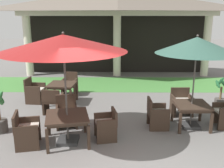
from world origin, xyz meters
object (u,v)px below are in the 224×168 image
(patio_chair_mid_left_north, at_px, (181,102))
(patio_chair_mid_right_north, at_px, (70,85))
(patio_chair_mid_right_west, at_px, (34,91))
(patio_chair_mid_right_south, at_px, (53,102))
(patio_table_mid_right, at_px, (62,86))
(patio_chair_near_foreground_west, at_px, (26,130))
(patio_chair_mid_left_west, at_px, (157,114))
(patio_umbrella_near_foreground, at_px, (63,44))
(patio_chair_near_foreground_east, at_px, (107,125))
(patio_table_mid_left, at_px, (192,107))
(patio_table_near_foreground, at_px, (67,118))
(potted_palm_right_edge, at_px, (221,97))
(patio_chair_near_foreground_north, at_px, (67,113))
(patio_umbrella_mid_left, at_px, (197,46))

(patio_chair_mid_left_north, distance_m, patio_chair_mid_right_north, 4.48)
(patio_chair_mid_right_west, relative_size, patio_chair_mid_right_south, 1.06)
(patio_chair_mid_left_north, bearing_deg, patio_chair_mid_right_north, -29.80)
(patio_chair_mid_right_west, bearing_deg, patio_table_mid_right, 90.00)
(patio_chair_near_foreground_west, relative_size, patio_chair_mid_left_west, 1.00)
(patio_chair_mid_left_north, xyz_separation_m, patio_chair_mid_left_west, (-0.95, -1.01, -0.00))
(patio_chair_mid_right_west, bearing_deg, patio_umbrella_near_foreground, 35.17)
(patio_chair_near_foreground_east, distance_m, patio_table_mid_left, 2.52)
(patio_chair_mid_left_west, xyz_separation_m, patio_chair_mid_right_north, (-2.99, 3.12, 0.01))
(patio_table_near_foreground, height_order, patio_chair_mid_right_north, patio_chair_mid_right_north)
(patio_chair_mid_right_west, xyz_separation_m, potted_palm_right_edge, (6.64, -0.46, -0.06))
(patio_table_near_foreground, relative_size, patio_chair_mid_right_west, 1.34)
(patio_umbrella_near_foreground, relative_size, patio_chair_mid_right_west, 3.28)
(patio_table_near_foreground, distance_m, patio_table_mid_right, 3.08)
(patio_chair_near_foreground_north, height_order, patio_umbrella_mid_left, patio_umbrella_mid_left)
(patio_table_mid_left, bearing_deg, patio_umbrella_near_foreground, -164.35)
(patio_umbrella_mid_left, bearing_deg, patio_chair_mid_left_north, 91.67)
(patio_umbrella_near_foreground, distance_m, patio_chair_mid_right_south, 2.97)
(patio_chair_mid_right_north, height_order, patio_chair_mid_right_south, patio_chair_mid_right_north)
(patio_umbrella_mid_left, bearing_deg, patio_chair_mid_right_south, 166.43)
(patio_chair_mid_right_west, distance_m, potted_palm_right_edge, 6.66)
(patio_table_near_foreground, height_order, potted_palm_right_edge, potted_palm_right_edge)
(patio_umbrella_near_foreground, distance_m, patio_chair_mid_left_north, 4.39)
(patio_table_near_foreground, xyz_separation_m, patio_chair_mid_left_west, (2.39, 0.92, -0.24))
(patio_chair_near_foreground_east, relative_size, patio_chair_mid_right_north, 0.88)
(patio_chair_near_foreground_north, xyz_separation_m, patio_umbrella_mid_left, (3.57, -0.04, 1.93))
(patio_table_mid_right, height_order, potted_palm_right_edge, potted_palm_right_edge)
(patio_chair_mid_left_north, bearing_deg, patio_chair_near_foreground_east, 34.45)
(patio_chair_near_foreground_west, xyz_separation_m, patio_chair_near_foreground_east, (1.96, 0.40, -0.03))
(patio_chair_mid_right_west, height_order, potted_palm_right_edge, potted_palm_right_edge)
(patio_chair_near_foreground_east, xyz_separation_m, patio_chair_mid_left_west, (1.41, 0.72, 0.02))
(patio_table_near_foreground, height_order, patio_chair_near_foreground_west, patio_chair_near_foreground_west)
(patio_table_near_foreground, relative_size, patio_chair_near_foreground_west, 1.41)
(patio_umbrella_near_foreground, distance_m, patio_chair_near_foreground_north, 2.32)
(patio_chair_near_foreground_east, height_order, potted_palm_right_edge, potted_palm_right_edge)
(potted_palm_right_edge, bearing_deg, patio_chair_mid_right_north, 165.74)
(patio_chair_near_foreground_west, height_order, patio_table_mid_left, patio_chair_near_foreground_west)
(patio_umbrella_near_foreground, bearing_deg, patio_chair_mid_right_west, 119.53)
(patio_chair_near_foreground_west, xyz_separation_m, patio_chair_mid_right_west, (-0.77, 3.29, 0.01))
(patio_umbrella_near_foreground, height_order, patio_table_mid_left, patio_umbrella_near_foreground)
(patio_table_near_foreground, xyz_separation_m, patio_chair_mid_left_north, (3.34, 1.93, -0.24))
(patio_chair_near_foreground_west, distance_m, patio_chair_near_foreground_north, 1.42)
(patio_table_mid_left, xyz_separation_m, patio_chair_mid_left_north, (-0.03, 0.98, -0.21))
(patio_table_near_foreground, xyz_separation_m, patio_umbrella_mid_left, (3.37, 0.94, 1.69))
(patio_chair_near_foreground_west, bearing_deg, patio_umbrella_near_foreground, 90.00)
(patio_chair_mid_left_west, bearing_deg, patio_umbrella_near_foreground, -70.69)
(patio_umbrella_mid_left, relative_size, patio_chair_mid_left_west, 3.06)
(patio_table_mid_left, height_order, patio_chair_mid_right_north, patio_chair_mid_right_north)
(potted_palm_right_edge, bearing_deg, patio_table_mid_right, 176.39)
(patio_table_mid_left, relative_size, patio_umbrella_mid_left, 0.36)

